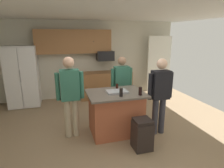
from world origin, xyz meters
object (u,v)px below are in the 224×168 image
Objects in this scene: refrigerator at (23,77)px; trash_bin at (142,134)px; tumbler_amber at (121,92)px; person_guest_right at (160,92)px; serving_tray at (117,92)px; person_guest_by_door at (122,83)px; microwave_over_range at (105,56)px; kitchen_island at (116,112)px; glass_stout_tall at (117,86)px; glass_pilsner at (140,91)px; person_elder_center at (70,92)px.

refrigerator is 4.05m from trash_bin.
trash_bin is (0.28, -0.47, -0.72)m from tumbler_amber.
serving_tray is (-0.87, 0.29, -0.01)m from person_guest_right.
person_guest_by_door reaches higher than serving_tray.
person_guest_right is (0.51, -1.04, 0.04)m from person_guest_by_door.
person_guest_by_door is (0.00, -1.75, -0.53)m from microwave_over_range.
refrigerator is 3.47m from tumbler_amber.
person_guest_by_door is at bearing 64.08° from serving_tray.
refrigerator reaches higher than person_guest_right.
refrigerator reaches higher than kitchen_island.
glass_pilsner is at bearing -59.64° from glass_stout_tall.
tumbler_amber is at bearing 17.10° from person_guest_right.
microwave_over_range reaches higher than trash_bin.
glass_pilsner is at bearing 29.63° from person_guest_by_door.
glass_stout_tall is 1.23m from trash_bin.
serving_tray is 0.72× the size of trash_bin.
person_elder_center is at bearing 146.13° from trash_bin.
microwave_over_range is 1.27× the size of serving_tray.
microwave_over_range is 2.70m from kitchen_island.
person_elder_center is (-1.34, -2.40, -0.45)m from microwave_over_range.
person_guest_right is 0.99m from trash_bin.
person_elder_center is (-0.95, 0.10, 0.52)m from kitchen_island.
person_elder_center is at bearing 163.62° from glass_pilsner.
kitchen_island is 7.21× the size of glass_pilsner.
person_elder_center is 2.83× the size of trash_bin.
kitchen_island is at bearing -0.00° from person_guest_right.
refrigerator is 3.27× the size of microwave_over_range.
tumbler_amber reaches higher than glass_stout_tall.
serving_tray is at bearing -46.89° from refrigerator.
trash_bin is (0.28, -0.73, -0.66)m from serving_tray.
person_guest_by_door is 1.06m from glass_pilsner.
kitchen_island is 0.76× the size of person_guest_by_door.
person_elder_center is 10.19× the size of tumbler_amber.
person_elder_center is 14.11× the size of glass_stout_tall.
glass_stout_tall is (0.10, 0.24, 0.52)m from kitchen_island.
person_guest_right is at bearing -6.33° from person_elder_center.
trash_bin is at bearing 24.10° from person_guest_by_door.
tumbler_amber is at bearing -88.56° from serving_tray.
glass_stout_tall is 0.28m from serving_tray.
serving_tray is (-0.01, 0.26, -0.06)m from tumbler_amber.
trash_bin is (-0.09, -1.49, -0.62)m from person_guest_by_door.
kitchen_island is 0.71× the size of person_elder_center.
microwave_over_range is at bearing 82.89° from glass_stout_tall.
tumbler_amber is at bearing -15.16° from person_elder_center.
kitchen_island is 2.00× the size of trash_bin.
trash_bin is at bearing -68.05° from kitchen_island.
glass_stout_tall is at bearing 67.19° from kitchen_island.
microwave_over_range reaches higher than glass_stout_tall.
tumbler_amber reaches higher than trash_bin.
microwave_over_range reaches higher than kitchen_island.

